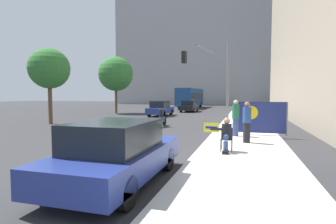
{
  "coord_description": "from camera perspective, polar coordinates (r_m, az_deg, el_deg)",
  "views": [
    {
      "loc": [
        3.4,
        -7.11,
        2.08
      ],
      "look_at": [
        0.17,
        3.8,
        1.37
      ],
      "focal_mm": 28.0,
      "sensor_mm": 36.0,
      "label": 1
    }
  ],
  "objects": [
    {
      "name": "protest_banner",
      "position": [
        13.78,
        19.63,
        -1.11
      ],
      "size": [
        2.38,
        0.06,
        1.65
      ],
      "color": "slate",
      "rests_on": "sidewalk_curb"
    },
    {
      "name": "pedestrian_behind",
      "position": [
        13.05,
        14.5,
        -1.2
      ],
      "size": [
        0.34,
        0.34,
        1.74
      ],
      "rotation": [
        0.0,
        0.0,
        3.91
      ],
      "color": "#334775",
      "rests_on": "sidewalk_curb"
    },
    {
      "name": "building_backdrop_far",
      "position": [
        68.52,
        12.01,
        18.47
      ],
      "size": [
        52.0,
        12.0,
        39.54
      ],
      "color": "#99999E",
      "rests_on": "ground_plane"
    },
    {
      "name": "sidewalk_curb",
      "position": [
        22.2,
        16.37,
        -1.77
      ],
      "size": [
        3.29,
        90.0,
        0.13
      ],
      "primitive_type": "cube",
      "color": "beige",
      "rests_on": "ground_plane"
    },
    {
      "name": "jogger_on_sidewalk",
      "position": [
        11.33,
        16.79,
        -2.07
      ],
      "size": [
        0.34,
        0.34,
        1.7
      ],
      "rotation": [
        0.0,
        0.0,
        2.78
      ],
      "color": "black",
      "rests_on": "sidewalk_curb"
    },
    {
      "name": "car_on_road_nearest",
      "position": [
        26.87,
        -1.66,
        0.77
      ],
      "size": [
        1.71,
        4.38,
        1.54
      ],
      "color": "navy",
      "rests_on": "ground_plane"
    },
    {
      "name": "street_tree_near_curb",
      "position": [
        21.09,
        -24.43,
        8.57
      ],
      "size": [
        2.92,
        2.92,
        5.52
      ],
      "color": "brown",
      "rests_on": "ground_plane"
    },
    {
      "name": "seated_protester",
      "position": [
        9.37,
        12.46,
        -4.65
      ],
      "size": [
        1.0,
        0.77,
        1.18
      ],
      "rotation": [
        0.0,
        0.0,
        -0.18
      ],
      "color": "#474C56",
      "rests_on": "sidewalk_curb"
    },
    {
      "name": "car_on_road_midblock",
      "position": [
        33.79,
        4.66,
        1.28
      ],
      "size": [
        1.76,
        4.5,
        1.47
      ],
      "color": "black",
      "rests_on": "ground_plane"
    },
    {
      "name": "street_tree_midblock",
      "position": [
        31.42,
        -11.3,
        8.13
      ],
      "size": [
        4.01,
        4.01,
        6.62
      ],
      "color": "brown",
      "rests_on": "ground_plane"
    },
    {
      "name": "motorcycle_on_road",
      "position": [
        17.42,
        -1.56,
        -1.53
      ],
      "size": [
        0.28,
        2.16,
        1.21
      ],
      "color": "navy",
      "rests_on": "ground_plane"
    },
    {
      "name": "city_bus_on_road",
      "position": [
        44.47,
        4.94,
        3.28
      ],
      "size": [
        2.51,
        11.75,
        3.23
      ],
      "color": "navy",
      "rests_on": "ground_plane"
    },
    {
      "name": "parked_car_curbside",
      "position": [
        6.36,
        -10.99,
        -8.66
      ],
      "size": [
        1.86,
        4.27,
        1.49
      ],
      "color": "navy",
      "rests_on": "ground_plane"
    },
    {
      "name": "ground_plane",
      "position": [
        8.15,
        -8.95,
        -11.24
      ],
      "size": [
        160.0,
        160.0,
        0.0
      ],
      "primitive_type": "plane",
      "color": "#303033"
    },
    {
      "name": "traffic_light_pole",
      "position": [
        18.06,
        9.12,
        9.0
      ],
      "size": [
        3.34,
        3.11,
        5.38
      ],
      "color": "slate",
      "rests_on": "sidewalk_curb"
    }
  ]
}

